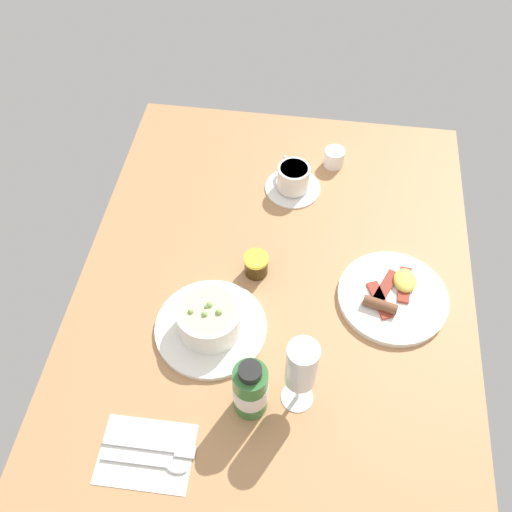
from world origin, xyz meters
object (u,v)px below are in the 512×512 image
breakfast_plate (393,296)px  jam_jar (256,265)px  porridge_bowl (210,321)px  wine_glass (301,368)px  cutlery_setting (149,454)px  creamer_jug (334,158)px  coffee_cup (293,179)px  sauce_bottle_green (250,390)px

breakfast_plate → jam_jar: bearing=-95.7°
porridge_bowl → wine_glass: wine_glass is taller
jam_jar → cutlery_setting: bearing=-17.9°
wine_glass → cutlery_setting: bearing=-60.4°
creamer_jug → jam_jar: 38.31cm
coffee_cup → sauce_bottle_green: sauce_bottle_green is taller
porridge_bowl → cutlery_setting: 27.07cm
coffee_cup → jam_jar: bearing=-11.8°
creamer_jug → jam_jar: size_ratio=1.08×
breakfast_plate → creamer_jug: bearing=-159.2°
creamer_jug → breakfast_plate: size_ratio=0.25×
coffee_cup → creamer_jug: 13.42cm
cutlery_setting → sauce_bottle_green: 21.14cm
cutlery_setting → coffee_cup: 69.88cm
breakfast_plate → coffee_cup: bearing=-140.2°
coffee_cup → creamer_jug: size_ratio=2.34×
cutlery_setting → breakfast_plate: size_ratio=0.74×
creamer_jug → wine_glass: 63.73cm
porridge_bowl → wine_glass: size_ratio=1.18×
wine_glass → jam_jar: (-27.42, -11.45, -10.08)cm
creamer_jug → sauce_bottle_green: size_ratio=0.38×
jam_jar → breakfast_plate: (2.91, 29.22, -1.63)cm
jam_jar → breakfast_plate: size_ratio=0.23×
coffee_cup → creamer_jug: coffee_cup is taller
creamer_jug → jam_jar: (35.39, -14.68, 0.22)cm
wine_glass → sauce_bottle_green: bearing=-73.0°
sauce_bottle_green → breakfast_plate: size_ratio=0.65×
porridge_bowl → breakfast_plate: (-12.48, 36.33, -2.57)cm
porridge_bowl → cutlery_setting: (26.13, -6.26, -3.26)cm
cutlery_setting → coffee_cup: (-67.26, 18.75, 2.87)cm
porridge_bowl → sauce_bottle_green: bearing=35.0°
wine_glass → breakfast_plate: (-24.51, 17.77, -11.71)cm
cutlery_setting → wine_glass: bearing=119.6°
coffee_cup → breakfast_plate: size_ratio=0.59×
porridge_bowl → creamer_jug: 55.27cm
coffee_cup → sauce_bottle_green: (55.72, -2.29, 3.67)cm
coffee_cup → jam_jar: 26.31cm
jam_jar → sauce_bottle_green: sauce_bottle_green is taller
jam_jar → wine_glass: bearing=22.7°
creamer_jug → sauce_bottle_green: 66.54cm
creamer_jug → cutlery_setting: bearing=-20.0°
creamer_jug → sauce_bottle_green: sauce_bottle_green is taller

